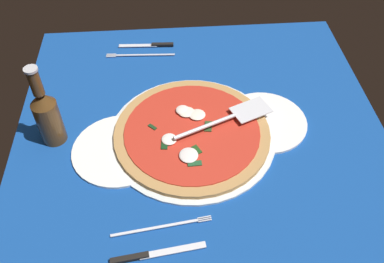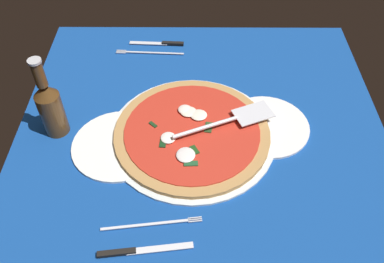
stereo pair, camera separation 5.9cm
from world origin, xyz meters
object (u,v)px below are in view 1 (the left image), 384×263
dinner_plate_right (119,150)px  pizza_server (229,118)px  beer_bottle (47,114)px  place_setting_near (146,51)px  place_setting_far (156,242)px  pizza (192,132)px  dinner_plate_left (264,122)px

dinner_plate_right → pizza_server: bearing=-168.1°
beer_bottle → dinner_plate_right: bearing=161.5°
dinner_plate_right → beer_bottle: bearing=-18.5°
place_setting_near → place_setting_far: (-1.88, 66.35, -0.00)cm
pizza → place_setting_far: (9.66, 29.12, -1.29)cm
place_setting_far → beer_bottle: 40.80cm
pizza_server → place_setting_near: pizza_server is taller
dinner_plate_right → place_setting_near: place_setting_near is taller
dinner_plate_left → beer_bottle: bearing=1.3°
dinner_plate_left → dinner_plate_right: size_ratio=0.95×
place_setting_far → dinner_plate_right: bearing=101.6°
pizza_server → beer_bottle: 44.83cm
place_setting_near → place_setting_far: size_ratio=0.99×
place_setting_near → beer_bottle: (23.16, 35.26, 8.44)cm
dinner_plate_left → pizza: bearing=9.4°
place_setting_near → beer_bottle: 43.02cm
place_setting_near → beer_bottle: bearing=59.7°
dinner_plate_right → pizza_server: (-28.13, -5.91, 3.23)cm
pizza → place_setting_near: bearing=-72.8°
place_setting_near → beer_bottle: size_ratio=0.97×
dinner_plate_left → beer_bottle: size_ratio=0.97×
dinner_plate_left → pizza: pizza is taller
place_setting_far → pizza_server: bearing=51.2°
pizza → pizza_server: size_ratio=1.50×
pizza_server → dinner_plate_left: bearing=-18.0°
pizza_server → place_setting_far: 37.20cm
place_setting_near → place_setting_far: 66.38cm
dinner_plate_right → pizza: pizza is taller
dinner_plate_left → pizza_server: pizza_server is taller
dinner_plate_right → beer_bottle: size_ratio=1.02×
dinner_plate_right → beer_bottle: 19.19cm
place_setting_near → beer_bottle: beer_bottle is taller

